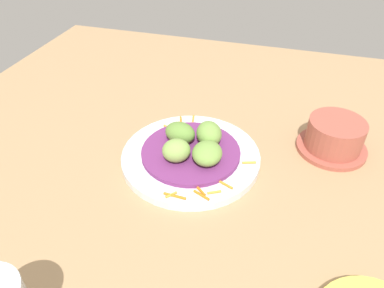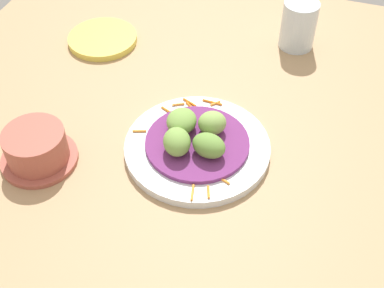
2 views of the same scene
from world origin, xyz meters
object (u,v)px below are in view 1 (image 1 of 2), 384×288
(main_plate, at_px, (193,157))
(guac_scoop_back, at_px, (207,153))
(guac_scoop_left, at_px, (209,134))
(terracotta_bowl, at_px, (334,137))
(guac_scoop_center, at_px, (180,133))
(guac_scoop_right, at_px, (176,150))

(main_plate, relative_size, guac_scoop_back, 4.31)
(guac_scoop_left, xyz_separation_m, guac_scoop_back, (-0.01, 0.05, -0.00))
(guac_scoop_back, relative_size, terracotta_bowl, 0.45)
(guac_scoop_center, bearing_deg, main_plate, 145.85)
(guac_scoop_left, bearing_deg, guac_scoop_center, 10.85)
(main_plate, bearing_deg, terracotta_bowl, -156.50)
(main_plate, distance_m, guac_scoop_right, 0.05)
(guac_scoop_right, bearing_deg, guac_scoop_left, -124.15)
(guac_scoop_left, relative_size, guac_scoop_right, 1.14)
(guac_scoop_center, bearing_deg, guac_scoop_right, 100.85)
(terracotta_bowl, bearing_deg, guac_scoop_left, 18.58)
(main_plate, height_order, guac_scoop_right, guac_scoop_right)
(terracotta_bowl, bearing_deg, main_plate, 23.50)
(guac_scoop_right, height_order, terracotta_bowl, same)
(guac_scoop_left, distance_m, guac_scoop_center, 0.05)
(main_plate, distance_m, guac_scoop_back, 0.05)
(guac_scoop_left, xyz_separation_m, guac_scoop_right, (0.04, 0.06, -0.00))
(guac_scoop_right, relative_size, terracotta_bowl, 0.38)
(main_plate, xyz_separation_m, guac_scoop_back, (-0.03, 0.02, 0.03))
(guac_scoop_center, xyz_separation_m, terracotta_bowl, (-0.26, -0.08, -0.01))
(guac_scoop_left, xyz_separation_m, terracotta_bowl, (-0.21, -0.07, -0.01))
(terracotta_bowl, bearing_deg, guac_scoop_center, 17.16)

